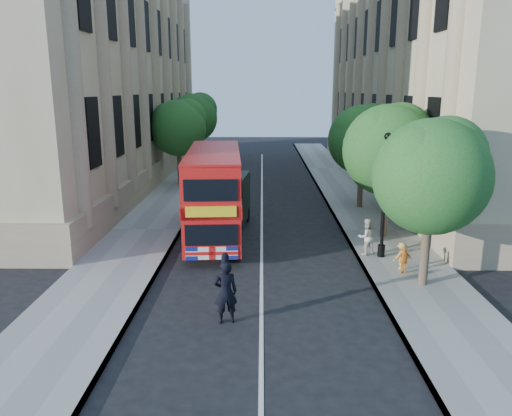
{
  "coord_description": "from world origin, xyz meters",
  "views": [
    {
      "loc": [
        0.01,
        -13.89,
        6.97
      ],
      "look_at": [
        -0.23,
        5.54,
        2.3
      ],
      "focal_mm": 35.0,
      "sensor_mm": 36.0,
      "label": 1
    }
  ],
  "objects_px": {
    "lamp_post": "(384,201)",
    "woman_pedestrian": "(366,237)",
    "double_decker_bus": "(214,191)",
    "box_van": "(226,204)",
    "police_constable": "(226,292)"
  },
  "relations": [
    {
      "from": "lamp_post",
      "to": "woman_pedestrian",
      "type": "height_order",
      "value": "lamp_post"
    },
    {
      "from": "double_decker_bus",
      "to": "box_van",
      "type": "relative_size",
      "value": 1.86
    },
    {
      "from": "double_decker_bus",
      "to": "box_van",
      "type": "xyz_separation_m",
      "value": [
        0.42,
        1.49,
        -0.96
      ]
    },
    {
      "from": "double_decker_bus",
      "to": "police_constable",
      "type": "height_order",
      "value": "double_decker_bus"
    },
    {
      "from": "woman_pedestrian",
      "to": "double_decker_bus",
      "type": "bearing_deg",
      "value": -42.11
    },
    {
      "from": "double_decker_bus",
      "to": "woman_pedestrian",
      "type": "bearing_deg",
      "value": -26.33
    },
    {
      "from": "box_van",
      "to": "woman_pedestrian",
      "type": "bearing_deg",
      "value": -28.7
    },
    {
      "from": "lamp_post",
      "to": "double_decker_bus",
      "type": "height_order",
      "value": "lamp_post"
    },
    {
      "from": "double_decker_bus",
      "to": "police_constable",
      "type": "bearing_deg",
      "value": -86.34
    },
    {
      "from": "double_decker_bus",
      "to": "woman_pedestrian",
      "type": "distance_m",
      "value": 7.31
    },
    {
      "from": "police_constable",
      "to": "lamp_post",
      "type": "bearing_deg",
      "value": -148.68
    },
    {
      "from": "box_van",
      "to": "police_constable",
      "type": "bearing_deg",
      "value": -80.31
    },
    {
      "from": "lamp_post",
      "to": "woman_pedestrian",
      "type": "relative_size",
      "value": 3.33
    },
    {
      "from": "woman_pedestrian",
      "to": "lamp_post",
      "type": "bearing_deg",
      "value": 136.94
    },
    {
      "from": "box_van",
      "to": "woman_pedestrian",
      "type": "height_order",
      "value": "box_van"
    }
  ]
}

